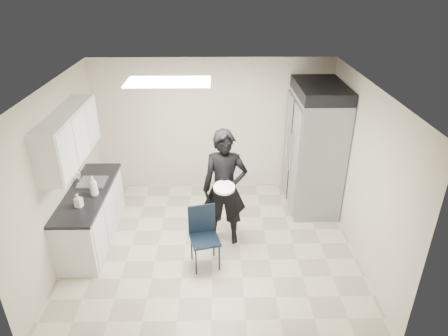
{
  "coord_description": "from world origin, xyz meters",
  "views": [
    {
      "loc": [
        0.1,
        -5.23,
        4.02
      ],
      "look_at": [
        0.19,
        0.2,
        1.29
      ],
      "focal_mm": 32.0,
      "sensor_mm": 36.0,
      "label": 1
    }
  ],
  "objects_px": {
    "lower_counter": "(92,217)",
    "man_tuxedo": "(225,189)",
    "folding_chair": "(205,240)",
    "commercial_fridge": "(314,152)"
  },
  "relations": [
    {
      "from": "commercial_fridge",
      "to": "folding_chair",
      "type": "xyz_separation_m",
      "value": [
        -1.93,
        -1.76,
        -0.59
      ]
    },
    {
      "from": "lower_counter",
      "to": "folding_chair",
      "type": "height_order",
      "value": "folding_chair"
    },
    {
      "from": "lower_counter",
      "to": "commercial_fridge",
      "type": "height_order",
      "value": "commercial_fridge"
    },
    {
      "from": "lower_counter",
      "to": "man_tuxedo",
      "type": "height_order",
      "value": "man_tuxedo"
    },
    {
      "from": "folding_chair",
      "to": "man_tuxedo",
      "type": "bearing_deg",
      "value": 50.47
    },
    {
      "from": "lower_counter",
      "to": "man_tuxedo",
      "type": "distance_m",
      "value": 2.21
    },
    {
      "from": "commercial_fridge",
      "to": "man_tuxedo",
      "type": "xyz_separation_m",
      "value": [
        -1.63,
        -1.13,
        -0.09
      ]
    },
    {
      "from": "folding_chair",
      "to": "man_tuxedo",
      "type": "xyz_separation_m",
      "value": [
        0.3,
        0.63,
        0.5
      ]
    },
    {
      "from": "commercial_fridge",
      "to": "lower_counter",
      "type": "bearing_deg",
      "value": -164.12
    },
    {
      "from": "man_tuxedo",
      "to": "commercial_fridge",
      "type": "bearing_deg",
      "value": 37.48
    }
  ]
}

